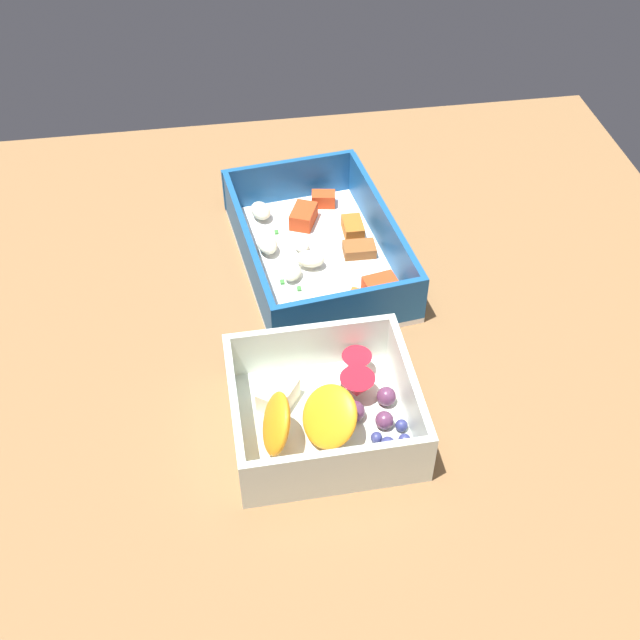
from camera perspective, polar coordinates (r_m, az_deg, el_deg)
name	(u,v)px	position (r cm, az deg, el deg)	size (l,w,h in cm)	color
table_surface	(322,360)	(70.56, 0.16, -2.92)	(80.00, 80.00, 2.00)	brown
pasta_container	(318,250)	(77.73, -0.17, 5.11)	(23.29, 16.85, 5.27)	white
fruit_bowl	(324,409)	(63.13, 0.29, -6.48)	(13.62, 14.71, 5.83)	silver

